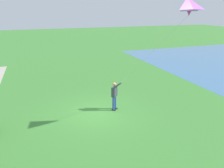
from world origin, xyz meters
TOP-DOWN VIEW (x-y plane):
  - ground_plane at (0.00, 0.00)m, footprint 120.00×120.00m
  - person_kite_flyer at (-1.10, -0.12)m, footprint 0.59×0.60m
  - flying_kite at (-3.61, 2.47)m, footprint 2.92×2.65m

SIDE VIEW (x-z plane):
  - ground_plane at x=0.00m, z-range 0.00..0.00m
  - person_kite_flyer at x=-1.10m, z-range 0.13..1.96m
  - flying_kite at x=-3.61m, z-range 3.63..8.20m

